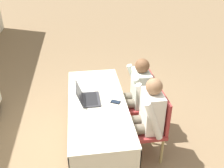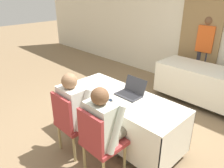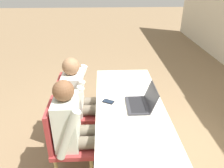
% 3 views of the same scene
% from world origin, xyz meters
% --- Properties ---
extents(ground_plane, '(24.00, 24.00, 0.00)m').
position_xyz_m(ground_plane, '(0.00, 0.00, 0.00)').
color(ground_plane, '#846B4C').
extents(conference_table_near, '(1.82, 0.74, 0.73)m').
position_xyz_m(conference_table_near, '(0.00, 0.00, 0.55)').
color(conference_table_near, silver).
rests_on(conference_table_near, ground_plane).
extents(laptop, '(0.36, 0.30, 0.23)m').
position_xyz_m(laptop, '(0.05, 0.12, 0.77)').
color(laptop, '#333338').
rests_on(laptop, conference_table_near).
extents(cell_phone, '(0.13, 0.15, 0.01)m').
position_xyz_m(cell_phone, '(-0.05, -0.23, 0.73)').
color(cell_phone, black).
rests_on(cell_phone, conference_table_near).
extents(paper_beside_laptop, '(0.23, 0.31, 0.00)m').
position_xyz_m(paper_beside_laptop, '(-0.27, 0.01, 0.73)').
color(paper_beside_laptop, white).
rests_on(paper_beside_laptop, conference_table_near).
extents(chair_near_left, '(0.44, 0.44, 0.91)m').
position_xyz_m(chair_near_left, '(-0.28, -0.68, 0.50)').
color(chair_near_left, tan).
rests_on(chair_near_left, ground_plane).
extents(chair_near_right, '(0.44, 0.44, 0.91)m').
position_xyz_m(chair_near_right, '(0.28, -0.68, 0.50)').
color(chair_near_right, tan).
rests_on(chair_near_right, ground_plane).
extents(person_checkered_shirt, '(0.50, 0.52, 1.17)m').
position_xyz_m(person_checkered_shirt, '(-0.28, -0.57, 0.66)').
color(person_checkered_shirt, '#665B4C').
rests_on(person_checkered_shirt, ground_plane).
extents(person_white_shirt, '(0.50, 0.52, 1.17)m').
position_xyz_m(person_white_shirt, '(0.28, -0.57, 0.66)').
color(person_white_shirt, '#665B4C').
rests_on(person_white_shirt, ground_plane).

